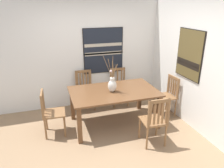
% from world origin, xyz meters
% --- Properties ---
extents(ground_plane, '(6.40, 6.40, 0.03)m').
position_xyz_m(ground_plane, '(0.00, 0.00, -0.01)').
color(ground_plane, '#8E7051').
extents(wall_back, '(6.40, 0.12, 2.70)m').
position_xyz_m(wall_back, '(0.00, 1.86, 1.35)').
color(wall_back, silver).
rests_on(wall_back, ground_plane).
extents(wall_side, '(0.12, 6.40, 2.70)m').
position_xyz_m(wall_side, '(1.86, 0.00, 1.35)').
color(wall_side, silver).
rests_on(wall_side, ground_plane).
extents(dining_table, '(1.79, 1.10, 0.77)m').
position_xyz_m(dining_table, '(0.28, 0.62, 0.67)').
color(dining_table, brown).
rests_on(dining_table, ground_plane).
extents(centerpiece_vase, '(0.27, 0.29, 0.77)m').
position_xyz_m(centerpiece_vase, '(0.23, 0.58, 0.93)').
color(centerpiece_vase, silver).
rests_on(centerpiece_vase, dining_table).
extents(chair_0, '(0.45, 0.45, 0.92)m').
position_xyz_m(chair_0, '(0.72, 1.54, 0.48)').
color(chair_0, brown).
rests_on(chair_0, ground_plane).
extents(chair_1, '(0.43, 0.43, 0.94)m').
position_xyz_m(chair_1, '(-0.16, 1.58, 0.50)').
color(chair_1, brown).
rests_on(chair_1, ground_plane).
extents(chair_2, '(0.45, 0.45, 0.92)m').
position_xyz_m(chair_2, '(-1.01, 0.62, 0.48)').
color(chair_2, brown).
rests_on(chair_2, ground_plane).
extents(chair_3, '(0.44, 0.44, 0.97)m').
position_xyz_m(chair_3, '(0.74, -0.31, 0.51)').
color(chair_3, brown).
rests_on(chair_3, ground_plane).
extents(chair_4, '(0.44, 0.44, 0.92)m').
position_xyz_m(chair_4, '(1.58, 0.63, 0.49)').
color(chair_4, brown).
rests_on(chair_4, ground_plane).
extents(painting_on_back_wall, '(1.00, 0.05, 1.12)m').
position_xyz_m(painting_on_back_wall, '(0.39, 1.79, 1.36)').
color(painting_on_back_wall, black).
extents(painting_on_side_wall, '(0.05, 0.78, 1.01)m').
position_xyz_m(painting_on_side_wall, '(1.79, 0.32, 1.49)').
color(painting_on_side_wall, black).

